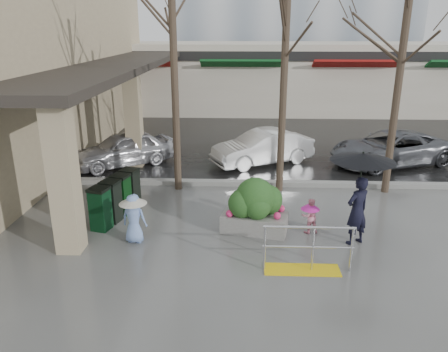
# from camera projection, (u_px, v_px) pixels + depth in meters

# --- Properties ---
(ground) EXTENTS (120.00, 120.00, 0.00)m
(ground) POSITION_uv_depth(u_px,v_px,m) (241.00, 242.00, 10.44)
(ground) COLOR #51514F
(ground) RESTS_ON ground
(street_asphalt) EXTENTS (120.00, 36.00, 0.01)m
(street_asphalt) POSITION_uv_depth(u_px,v_px,m) (242.00, 99.00, 31.24)
(street_asphalt) COLOR black
(street_asphalt) RESTS_ON ground
(curb) EXTENTS (120.00, 0.30, 0.15)m
(curb) POSITION_uv_depth(u_px,v_px,m) (241.00, 183.00, 14.20)
(curb) COLOR gray
(curb) RESTS_ON ground
(near_building) EXTENTS (6.00, 18.00, 8.00)m
(near_building) POSITION_uv_depth(u_px,v_px,m) (13.00, 51.00, 17.05)
(near_building) COLOR tan
(near_building) RESTS_ON ground
(canopy_slab) EXTENTS (2.80, 18.00, 0.25)m
(canopy_slab) POSITION_uv_depth(u_px,v_px,m) (120.00, 61.00, 17.01)
(canopy_slab) COLOR #2D2823
(canopy_slab) RESTS_ON pillar_front
(pillar_front) EXTENTS (0.55, 0.55, 3.50)m
(pillar_front) POSITION_uv_depth(u_px,v_px,m) (64.00, 178.00, 9.55)
(pillar_front) COLOR tan
(pillar_front) RESTS_ON ground
(pillar_back) EXTENTS (0.55, 0.55, 3.50)m
(pillar_back) POSITION_uv_depth(u_px,v_px,m) (134.00, 119.00, 15.69)
(pillar_back) COLOR tan
(pillar_back) RESTS_ON ground
(storefront_row) EXTENTS (34.00, 6.74, 4.00)m
(storefront_row) POSITION_uv_depth(u_px,v_px,m) (275.00, 77.00, 26.70)
(storefront_row) COLOR beige
(storefront_row) RESTS_ON ground
(handrail) EXTENTS (1.90, 0.50, 1.03)m
(handrail) POSITION_uv_depth(u_px,v_px,m) (306.00, 254.00, 9.13)
(handrail) COLOR yellow
(handrail) RESTS_ON ground
(tree_west) EXTENTS (3.20, 3.20, 6.80)m
(tree_west) POSITION_uv_depth(u_px,v_px,m) (172.00, 20.00, 12.27)
(tree_west) COLOR #382B21
(tree_west) RESTS_ON ground
(tree_midwest) EXTENTS (3.20, 3.20, 7.00)m
(tree_midwest) POSITION_uv_depth(u_px,v_px,m) (287.00, 14.00, 12.11)
(tree_midwest) COLOR #382B21
(tree_midwest) RESTS_ON ground
(tree_mideast) EXTENTS (3.20, 3.20, 6.50)m
(tree_mideast) POSITION_uv_depth(u_px,v_px,m) (405.00, 28.00, 12.10)
(tree_mideast) COLOR #382B21
(tree_mideast) RESTS_ON ground
(woman) EXTENTS (1.46, 1.46, 2.27)m
(woman) POSITION_uv_depth(u_px,v_px,m) (360.00, 185.00, 9.95)
(woman) COLOR black
(woman) RESTS_ON ground
(child_pink) EXTENTS (0.50, 0.47, 0.90)m
(child_pink) POSITION_uv_depth(u_px,v_px,m) (310.00, 214.00, 10.79)
(child_pink) COLOR pink
(child_pink) RESTS_ON ground
(child_blue) EXTENTS (0.66, 0.66, 1.21)m
(child_blue) POSITION_uv_depth(u_px,v_px,m) (134.00, 214.00, 10.27)
(child_blue) COLOR #7A9AD9
(child_blue) RESTS_ON ground
(planter) EXTENTS (1.74, 1.12, 1.41)m
(planter) POSITION_uv_depth(u_px,v_px,m) (255.00, 206.00, 10.85)
(planter) COLOR slate
(planter) RESTS_ON ground
(news_boxes) EXTENTS (0.94, 2.06, 1.12)m
(news_boxes) POSITION_uv_depth(u_px,v_px,m) (116.00, 198.00, 11.66)
(news_boxes) COLOR #0C351A
(news_boxes) RESTS_ON ground
(car_a) EXTENTS (3.90, 3.30, 1.26)m
(car_a) POSITION_uv_depth(u_px,v_px,m) (123.00, 149.00, 16.09)
(car_a) COLOR silver
(car_a) RESTS_ON ground
(car_b) EXTENTS (4.01, 2.94, 1.26)m
(car_b) POSITION_uv_depth(u_px,v_px,m) (262.00, 148.00, 16.26)
(car_b) COLOR white
(car_b) RESTS_ON ground
(car_c) EXTENTS (4.98, 3.58, 1.26)m
(car_c) POSITION_uv_depth(u_px,v_px,m) (390.00, 148.00, 16.17)
(car_c) COLOR slate
(car_c) RESTS_ON ground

